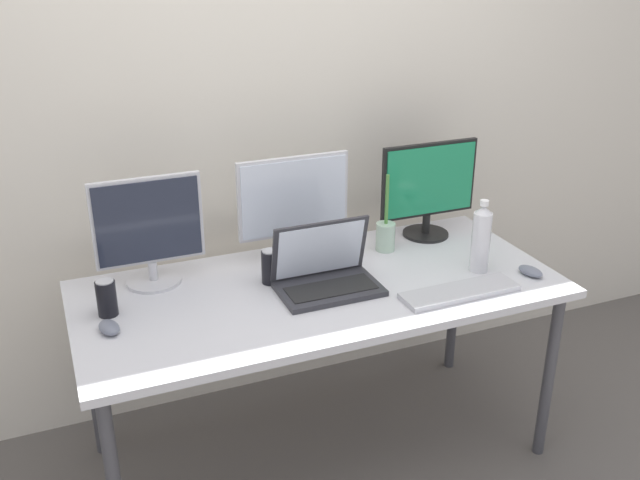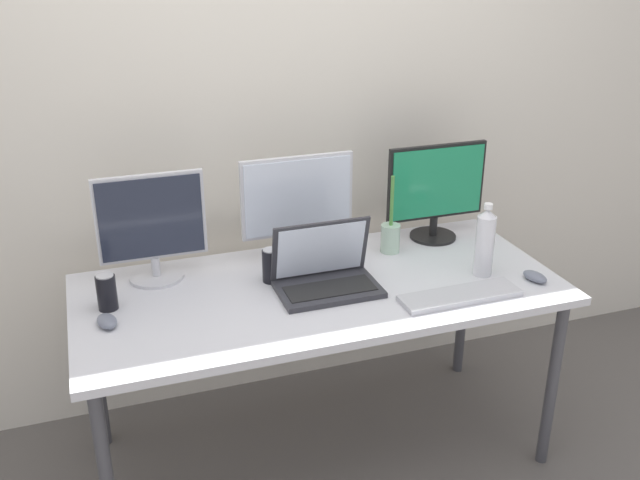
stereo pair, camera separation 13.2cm
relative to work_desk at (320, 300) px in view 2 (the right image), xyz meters
The scene contains 14 objects.
ground_plane 0.68m from the work_desk, ahead, with size 16.00×16.00×0.00m, color #5B5651.
wall_back 0.85m from the work_desk, 90.00° to the left, with size 7.00×0.08×2.60m, color silver.
work_desk is the anchor object (origin of this frame).
monitor_left 0.66m from the work_desk, 155.07° to the left, with size 0.39×0.20×0.40m.
monitor_center 0.39m from the work_desk, 89.96° to the left, with size 0.44×0.18×0.41m.
monitor_right 0.70m from the work_desk, 24.26° to the left, with size 0.42×0.19×0.40m.
laptop_silver 0.12m from the work_desk, 56.63° to the right, with size 0.36×0.23×0.24m.
keyboard_main 0.50m from the work_desk, 29.93° to the right, with size 0.43×0.12×0.02m, color #B2B2B7.
mouse_by_keyboard 0.79m from the work_desk, 15.88° to the right, with size 0.06×0.10×0.03m, color slate.
mouse_by_laptop 0.75m from the work_desk, behind, with size 0.06×0.10×0.03m, color slate.
water_bottle 0.64m from the work_desk, ahead, with size 0.07×0.07×0.28m.
soda_can_near_keyboard 0.22m from the work_desk, 148.11° to the left, with size 0.07×0.07×0.13m.
soda_can_by_laptop 0.74m from the work_desk, behind, with size 0.07×0.07×0.13m.
bamboo_vase 0.43m from the work_desk, 28.35° to the left, with size 0.08×0.08×0.32m.
Camera 2 is at (-0.74, -2.16, 1.91)m, focal length 40.00 mm.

